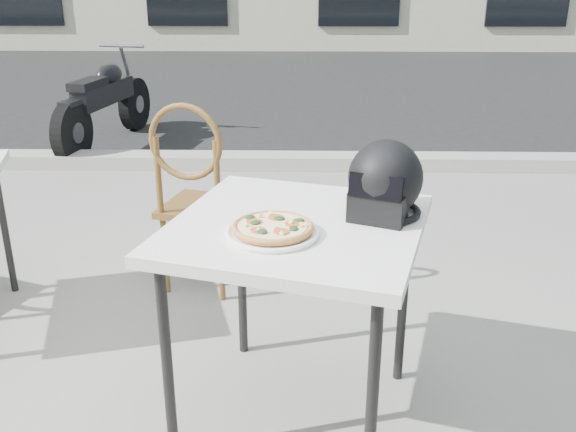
{
  "coord_description": "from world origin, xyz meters",
  "views": [
    {
      "loc": [
        0.58,
        -2.32,
        1.64
      ],
      "look_at": [
        0.53,
        -0.32,
        0.86
      ],
      "focal_mm": 40.0,
      "sensor_mm": 36.0,
      "label": 1
    }
  ],
  "objects_px": {
    "pizza": "(273,227)",
    "motorcycle": "(105,104)",
    "cafe_table_main": "(296,242)",
    "plate": "(273,233)",
    "cafe_chair_main": "(196,188)",
    "helmet": "(384,183)"
  },
  "relations": [
    {
      "from": "helmet",
      "to": "motorcycle",
      "type": "relative_size",
      "value": 0.2
    },
    {
      "from": "helmet",
      "to": "pizza",
      "type": "bearing_deg",
      "value": -130.51
    },
    {
      "from": "pizza",
      "to": "motorcycle",
      "type": "bearing_deg",
      "value": 113.46
    },
    {
      "from": "plate",
      "to": "cafe_table_main",
      "type": "bearing_deg",
      "value": 56.45
    },
    {
      "from": "helmet",
      "to": "motorcycle",
      "type": "distance_m",
      "value": 4.52
    },
    {
      "from": "plate",
      "to": "pizza",
      "type": "xyz_separation_m",
      "value": [
        0.0,
        0.0,
        0.02
      ]
    },
    {
      "from": "cafe_table_main",
      "to": "helmet",
      "type": "height_order",
      "value": "helmet"
    },
    {
      "from": "cafe_table_main",
      "to": "pizza",
      "type": "height_order",
      "value": "pizza"
    },
    {
      "from": "cafe_table_main",
      "to": "motorcycle",
      "type": "xyz_separation_m",
      "value": [
        -1.87,
        4.01,
        -0.34
      ]
    },
    {
      "from": "cafe_chair_main",
      "to": "plate",
      "type": "bearing_deg",
      "value": 126.08
    },
    {
      "from": "cafe_table_main",
      "to": "cafe_chair_main",
      "type": "height_order",
      "value": "cafe_chair_main"
    },
    {
      "from": "cafe_table_main",
      "to": "helmet",
      "type": "bearing_deg",
      "value": 14.1
    },
    {
      "from": "helmet",
      "to": "motorcycle",
      "type": "height_order",
      "value": "helmet"
    },
    {
      "from": "plate",
      "to": "motorcycle",
      "type": "bearing_deg",
      "value": 113.46
    },
    {
      "from": "cafe_table_main",
      "to": "plate",
      "type": "bearing_deg",
      "value": -123.55
    },
    {
      "from": "cafe_chair_main",
      "to": "motorcycle",
      "type": "bearing_deg",
      "value": -50.79
    },
    {
      "from": "pizza",
      "to": "motorcycle",
      "type": "distance_m",
      "value": 4.52
    },
    {
      "from": "plate",
      "to": "pizza",
      "type": "height_order",
      "value": "pizza"
    },
    {
      "from": "helmet",
      "to": "cafe_chair_main",
      "type": "distance_m",
      "value": 1.31
    },
    {
      "from": "pizza",
      "to": "cafe_chair_main",
      "type": "height_order",
      "value": "cafe_chair_main"
    },
    {
      "from": "cafe_table_main",
      "to": "helmet",
      "type": "distance_m",
      "value": 0.37
    },
    {
      "from": "helmet",
      "to": "motorcycle",
      "type": "bearing_deg",
      "value": 141.77
    }
  ]
}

